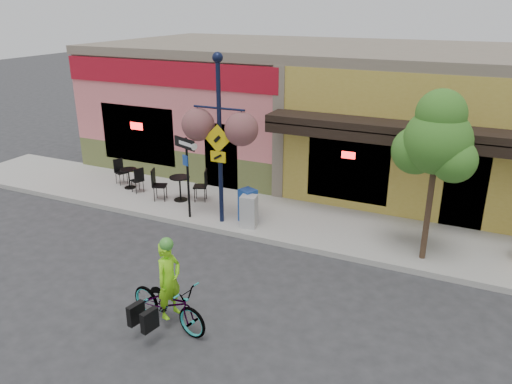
{
  "coord_description": "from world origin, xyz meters",
  "views": [
    {
      "loc": [
        4.61,
        -10.22,
        5.9
      ],
      "look_at": [
        -0.39,
        0.5,
        1.4
      ],
      "focal_mm": 35.0,
      "sensor_mm": 36.0,
      "label": 1
    }
  ],
  "objects_px": {
    "cyclist_rider": "(170,291)",
    "newspaper_box_blue": "(248,206)",
    "bicycle": "(168,303)",
    "one_way_sign": "(188,178)",
    "newspaper_box_grey": "(249,211)",
    "street_tree": "(433,177)",
    "lamp_post": "(220,141)",
    "building": "(347,110)"
  },
  "relations": [
    {
      "from": "lamp_post",
      "to": "street_tree",
      "type": "distance_m",
      "value": 5.42
    },
    {
      "from": "cyclist_rider",
      "to": "newspaper_box_grey",
      "type": "height_order",
      "value": "cyclist_rider"
    },
    {
      "from": "one_way_sign",
      "to": "street_tree",
      "type": "xyz_separation_m",
      "value": [
        6.38,
        0.28,
        0.88
      ]
    },
    {
      "from": "one_way_sign",
      "to": "newspaper_box_blue",
      "type": "distance_m",
      "value": 1.84
    },
    {
      "from": "newspaper_box_blue",
      "to": "newspaper_box_grey",
      "type": "distance_m",
      "value": 0.35
    },
    {
      "from": "bicycle",
      "to": "one_way_sign",
      "type": "bearing_deg",
      "value": 38.1
    },
    {
      "from": "cyclist_rider",
      "to": "street_tree",
      "type": "distance_m",
      "value": 6.34
    },
    {
      "from": "bicycle",
      "to": "street_tree",
      "type": "distance_m",
      "value": 6.44
    },
    {
      "from": "street_tree",
      "to": "building",
      "type": "bearing_deg",
      "value": 120.42
    },
    {
      "from": "newspaper_box_grey",
      "to": "bicycle",
      "type": "bearing_deg",
      "value": -93.29
    },
    {
      "from": "street_tree",
      "to": "cyclist_rider",
      "type": "bearing_deg",
      "value": -131.13
    },
    {
      "from": "building",
      "to": "bicycle",
      "type": "distance_m",
      "value": 11.15
    },
    {
      "from": "newspaper_box_blue",
      "to": "cyclist_rider",
      "type": "bearing_deg",
      "value": -59.09
    },
    {
      "from": "lamp_post",
      "to": "cyclist_rider",
      "type": "bearing_deg",
      "value": -74.82
    },
    {
      "from": "one_way_sign",
      "to": "lamp_post",
      "type": "bearing_deg",
      "value": 29.26
    },
    {
      "from": "building",
      "to": "bicycle",
      "type": "relative_size",
      "value": 9.72
    },
    {
      "from": "building",
      "to": "cyclist_rider",
      "type": "bearing_deg",
      "value": -91.72
    },
    {
      "from": "newspaper_box_blue",
      "to": "bicycle",
      "type": "bearing_deg",
      "value": -59.68
    },
    {
      "from": "one_way_sign",
      "to": "newspaper_box_grey",
      "type": "bearing_deg",
      "value": 25.46
    },
    {
      "from": "bicycle",
      "to": "cyclist_rider",
      "type": "xyz_separation_m",
      "value": [
        0.05,
        0.0,
        0.28
      ]
    },
    {
      "from": "newspaper_box_blue",
      "to": "street_tree",
      "type": "distance_m",
      "value": 4.99
    },
    {
      "from": "building",
      "to": "newspaper_box_grey",
      "type": "distance_m",
      "value": 6.78
    },
    {
      "from": "cyclist_rider",
      "to": "newspaper_box_blue",
      "type": "distance_m",
      "value": 4.84
    },
    {
      "from": "building",
      "to": "bicycle",
      "type": "bearing_deg",
      "value": -91.98
    },
    {
      "from": "building",
      "to": "lamp_post",
      "type": "bearing_deg",
      "value": -104.46
    },
    {
      "from": "newspaper_box_blue",
      "to": "street_tree",
      "type": "bearing_deg",
      "value": 21.25
    },
    {
      "from": "lamp_post",
      "to": "one_way_sign",
      "type": "xyz_separation_m",
      "value": [
        -0.97,
        -0.13,
        -1.14
      ]
    },
    {
      "from": "building",
      "to": "one_way_sign",
      "type": "height_order",
      "value": "building"
    },
    {
      "from": "building",
      "to": "bicycle",
      "type": "height_order",
      "value": "building"
    },
    {
      "from": "bicycle",
      "to": "newspaper_box_grey",
      "type": "height_order",
      "value": "newspaper_box_grey"
    },
    {
      "from": "street_tree",
      "to": "newspaper_box_blue",
      "type": "bearing_deg",
      "value": 178.36
    },
    {
      "from": "building",
      "to": "one_way_sign",
      "type": "distance_m",
      "value": 7.21
    },
    {
      "from": "cyclist_rider",
      "to": "bicycle",
      "type": "bearing_deg",
      "value": 100.6
    },
    {
      "from": "bicycle",
      "to": "cyclist_rider",
      "type": "bearing_deg",
      "value": -79.4
    },
    {
      "from": "building",
      "to": "one_way_sign",
      "type": "relative_size",
      "value": 7.8
    },
    {
      "from": "newspaper_box_blue",
      "to": "street_tree",
      "type": "height_order",
      "value": "street_tree"
    },
    {
      "from": "one_way_sign",
      "to": "street_tree",
      "type": "relative_size",
      "value": 0.57
    },
    {
      "from": "bicycle",
      "to": "street_tree",
      "type": "relative_size",
      "value": 0.46
    },
    {
      "from": "cyclist_rider",
      "to": "one_way_sign",
      "type": "bearing_deg",
      "value": 38.61
    },
    {
      "from": "one_way_sign",
      "to": "bicycle",
      "type": "bearing_deg",
      "value": -40.68
    },
    {
      "from": "bicycle",
      "to": "lamp_post",
      "type": "xyz_separation_m",
      "value": [
        -1.3,
        4.49,
        1.97
      ]
    },
    {
      "from": "bicycle",
      "to": "one_way_sign",
      "type": "height_order",
      "value": "one_way_sign"
    }
  ]
}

